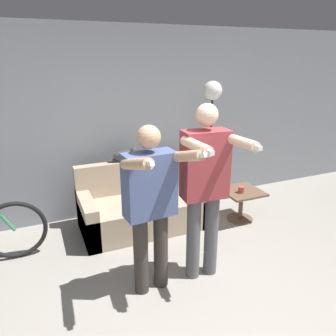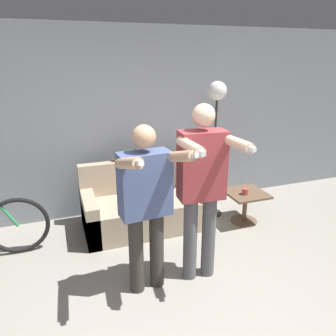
% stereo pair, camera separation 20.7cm
% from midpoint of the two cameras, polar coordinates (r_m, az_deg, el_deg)
% --- Properties ---
extents(ground_plane, '(16.00, 16.00, 0.00)m').
position_cam_midpoint_polar(ground_plane, '(3.11, 8.80, -26.12)').
color(ground_plane, gray).
extents(wall_back, '(10.00, 0.05, 2.60)m').
position_cam_midpoint_polar(wall_back, '(4.67, -5.27, 7.79)').
color(wall_back, gray).
rests_on(wall_back, ground_plane).
extents(couch, '(1.65, 0.83, 0.85)m').
position_cam_midpoint_polar(couch, '(4.45, -2.55, -6.74)').
color(couch, tan).
rests_on(couch, ground_plane).
extents(person_left, '(0.58, 0.69, 1.64)m').
position_cam_midpoint_polar(person_left, '(2.97, -1.85, -5.50)').
color(person_left, '#38332D').
rests_on(person_left, ground_plane).
extents(person_right, '(0.55, 0.70, 1.79)m').
position_cam_midpoint_polar(person_right, '(3.14, 7.84, -2.69)').
color(person_right, '#56565B').
rests_on(person_right, ground_plane).
extents(cat, '(0.43, 0.11, 0.18)m').
position_cam_midpoint_polar(cat, '(4.45, -5.41, 2.34)').
color(cat, '#3D3833').
rests_on(cat, couch).
extents(floor_lamp, '(0.29, 0.29, 1.89)m').
position_cam_midpoint_polar(floor_lamp, '(4.45, 9.77, 10.12)').
color(floor_lamp, black).
rests_on(floor_lamp, ground_plane).
extents(side_table, '(0.52, 0.52, 0.44)m').
position_cam_midpoint_polar(side_table, '(4.65, 14.58, -5.47)').
color(side_table, brown).
rests_on(side_table, ground_plane).
extents(cup, '(0.08, 0.08, 0.08)m').
position_cam_midpoint_polar(cup, '(4.51, 14.55, -4.00)').
color(cup, '#B7473D').
rests_on(cup, side_table).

